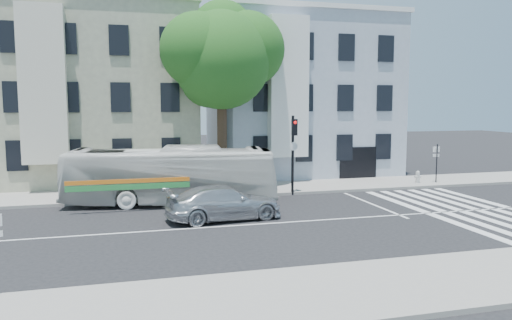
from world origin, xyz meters
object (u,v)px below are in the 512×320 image
object	(u,v)px
fire_hydrant	(418,177)
traffic_signal	(293,144)
bus	(171,175)
sedan	(224,203)

from	to	relation	value
fire_hydrant	traffic_signal	bearing A→B (deg)	-172.43
traffic_signal	fire_hydrant	distance (m)	8.93
bus	fire_hydrant	bearing A→B (deg)	-73.38
bus	sedan	world-z (taller)	bus
bus	traffic_signal	size ratio (longest dim) A/B	2.40
sedan	fire_hydrant	size ratio (longest dim) A/B	6.69
bus	traffic_signal	world-z (taller)	traffic_signal
sedan	bus	bearing A→B (deg)	18.90
fire_hydrant	sedan	bearing A→B (deg)	-156.44
sedan	fire_hydrant	xyz separation A→B (m)	(13.40, 5.84, -0.20)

